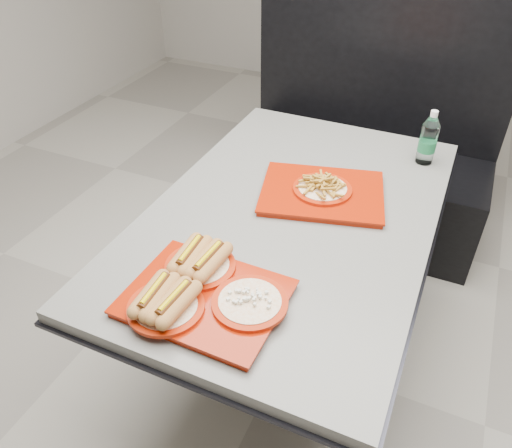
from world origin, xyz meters
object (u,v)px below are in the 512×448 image
at_px(tray_near, 200,290).
at_px(tray_far, 322,190).
at_px(water_bottle, 428,141).
at_px(booth_bench, 363,155).
at_px(diner_table, 291,249).

xyz_separation_m(tray_near, tray_far, (0.14, 0.60, -0.01)).
bearing_deg(water_bottle, booth_bench, 120.44).
distance_m(diner_table, tray_far, 0.23).
bearing_deg(tray_far, booth_bench, 93.60).
xyz_separation_m(tray_far, water_bottle, (0.28, 0.39, 0.07)).
distance_m(diner_table, tray_near, 0.53).
relative_size(booth_bench, water_bottle, 6.44).
height_order(diner_table, tray_far, tray_far).
relative_size(diner_table, water_bottle, 6.77).
height_order(booth_bench, tray_far, booth_bench).
height_order(diner_table, booth_bench, booth_bench).
height_order(diner_table, tray_near, tray_near).
relative_size(diner_table, tray_near, 3.32).
bearing_deg(water_bottle, tray_far, -126.17).
distance_m(tray_near, water_bottle, 1.08).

